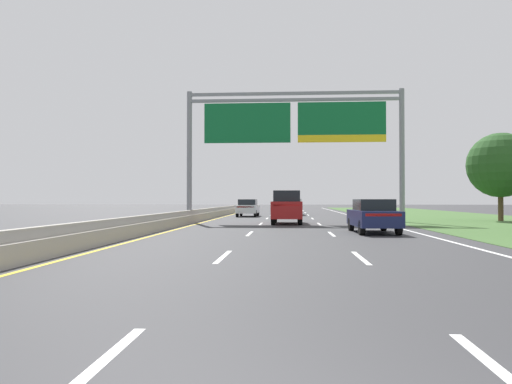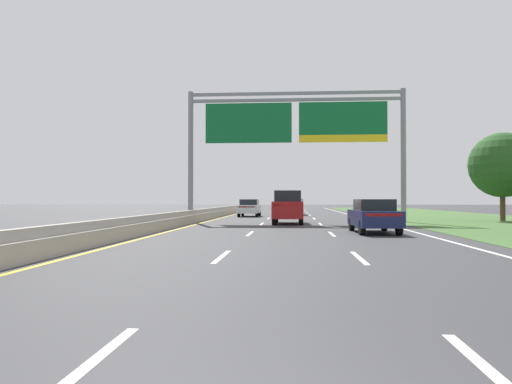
{
  "view_description": "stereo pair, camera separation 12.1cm",
  "coord_description": "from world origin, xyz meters",
  "px_view_note": "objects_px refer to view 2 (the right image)",
  "views": [
    {
      "loc": [
        -0.06,
        -2.84,
        1.56
      ],
      "look_at": [
        -1.41,
        17.36,
        1.87
      ],
      "focal_mm": 34.56,
      "sensor_mm": 36.0,
      "label": 1
    },
    {
      "loc": [
        0.06,
        -2.83,
        1.56
      ],
      "look_at": [
        -1.41,
        17.36,
        1.87
      ],
      "focal_mm": 34.56,
      "sensor_mm": 36.0,
      "label": 2
    }
  ],
  "objects_px": {
    "car_white_left_lane_sedan": "(249,208)",
    "car_navy_right_lane_sedan": "(374,215)",
    "car_red_centre_lane_suv": "(288,207)",
    "roadside_tree_mid": "(502,165)",
    "pickup_truck_silver": "(292,204)",
    "overhead_sign_gantry": "(295,128)"
  },
  "relations": [
    {
      "from": "overhead_sign_gantry",
      "to": "car_navy_right_lane_sedan",
      "type": "relative_size",
      "value": 3.38
    },
    {
      "from": "car_white_left_lane_sedan",
      "to": "car_navy_right_lane_sedan",
      "type": "xyz_separation_m",
      "value": [
        7.69,
        -21.64,
        0.0
      ]
    },
    {
      "from": "pickup_truck_silver",
      "to": "roadside_tree_mid",
      "type": "xyz_separation_m",
      "value": [
        14.98,
        -13.81,
        2.94
      ]
    },
    {
      "from": "car_white_left_lane_sedan",
      "to": "car_red_centre_lane_suv",
      "type": "distance_m",
      "value": 13.8
    },
    {
      "from": "pickup_truck_silver",
      "to": "car_navy_right_lane_sedan",
      "type": "xyz_separation_m",
      "value": [
        3.78,
        -26.84,
        -0.26
      ]
    },
    {
      "from": "car_white_left_lane_sedan",
      "to": "roadside_tree_mid",
      "type": "bearing_deg",
      "value": -113.54
    },
    {
      "from": "overhead_sign_gantry",
      "to": "roadside_tree_mid",
      "type": "distance_m",
      "value": 15.15
    },
    {
      "from": "car_navy_right_lane_sedan",
      "to": "car_red_centre_lane_suv",
      "type": "height_order",
      "value": "car_red_centre_lane_suv"
    },
    {
      "from": "car_red_centre_lane_suv",
      "to": "roadside_tree_mid",
      "type": "relative_size",
      "value": 0.74
    },
    {
      "from": "car_red_centre_lane_suv",
      "to": "roadside_tree_mid",
      "type": "height_order",
      "value": "roadside_tree_mid"
    },
    {
      "from": "car_white_left_lane_sedan",
      "to": "car_navy_right_lane_sedan",
      "type": "relative_size",
      "value": 0.99
    },
    {
      "from": "pickup_truck_silver",
      "to": "roadside_tree_mid",
      "type": "distance_m",
      "value": 20.59
    },
    {
      "from": "car_white_left_lane_sedan",
      "to": "car_navy_right_lane_sedan",
      "type": "distance_m",
      "value": 22.96
    },
    {
      "from": "pickup_truck_silver",
      "to": "car_red_centre_lane_suv",
      "type": "distance_m",
      "value": 18.52
    },
    {
      "from": "car_red_centre_lane_suv",
      "to": "roadside_tree_mid",
      "type": "distance_m",
      "value": 16.24
    },
    {
      "from": "overhead_sign_gantry",
      "to": "pickup_truck_silver",
      "type": "bearing_deg",
      "value": 90.75
    },
    {
      "from": "car_white_left_lane_sedan",
      "to": "roadside_tree_mid",
      "type": "height_order",
      "value": "roadside_tree_mid"
    },
    {
      "from": "pickup_truck_silver",
      "to": "car_navy_right_lane_sedan",
      "type": "distance_m",
      "value": 27.11
    },
    {
      "from": "car_red_centre_lane_suv",
      "to": "car_white_left_lane_sedan",
      "type": "bearing_deg",
      "value": 15.62
    },
    {
      "from": "roadside_tree_mid",
      "to": "pickup_truck_silver",
      "type": "bearing_deg",
      "value": 137.34
    },
    {
      "from": "car_navy_right_lane_sedan",
      "to": "roadside_tree_mid",
      "type": "bearing_deg",
      "value": -42.37
    },
    {
      "from": "car_white_left_lane_sedan",
      "to": "roadside_tree_mid",
      "type": "xyz_separation_m",
      "value": [
        18.89,
        -8.6,
        3.2
      ]
    }
  ]
}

